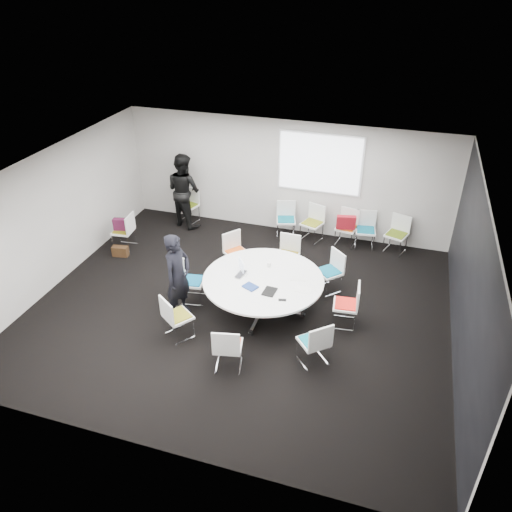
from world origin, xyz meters
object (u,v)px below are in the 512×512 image
(chair_back_a, at_px, (286,226))
(chair_person_back, at_px, (189,212))
(chair_ring_c, at_px, (287,262))
(chair_back_c, at_px, (346,234))
(chair_ring_e, at_px, (192,288))
(cup, at_px, (269,265))
(chair_back_e, at_px, (396,241))
(conference_table, at_px, (263,286))
(person_main, at_px, (178,277))
(chair_back_d, at_px, (365,237))
(maroon_bag, at_px, (122,224))
(chair_ring_g, at_px, (228,354))
(chair_ring_h, at_px, (314,350))
(laptop, at_px, (243,275))
(brown_bag, at_px, (120,251))
(chair_ring_a, at_px, (345,312))
(chair_spare_left, at_px, (125,237))
(chair_back_b, at_px, (312,230))
(chair_ring_b, at_px, (329,279))
(chair_ring_f, at_px, (178,324))
(chair_ring_d, at_px, (237,259))

(chair_back_a, xyz_separation_m, chair_person_back, (-2.63, 0.04, 0.00))
(chair_ring_c, height_order, chair_back_c, same)
(chair_ring_e, distance_m, cup, 1.62)
(chair_back_a, distance_m, chair_back_e, 2.64)
(conference_table, height_order, chair_back_c, chair_back_c)
(chair_ring_c, relative_size, person_main, 0.51)
(chair_back_d, height_order, maroon_bag, chair_back_d)
(chair_ring_g, bearing_deg, chair_ring_e, 117.92)
(chair_back_e, height_order, person_main, person_main)
(conference_table, relative_size, chair_back_c, 2.63)
(conference_table, height_order, chair_ring_c, chair_ring_c)
(chair_ring_h, bearing_deg, maroon_bag, 112.26)
(chair_back_d, xyz_separation_m, cup, (-1.62, -2.64, 0.50))
(chair_back_a, relative_size, laptop, 2.88)
(conference_table, xyz_separation_m, brown_bag, (-3.75, 0.99, -0.43))
(chair_ring_a, bearing_deg, chair_back_a, 26.36)
(laptop, xyz_separation_m, brown_bag, (-3.34, 0.99, -0.62))
(chair_spare_left, bearing_deg, chair_ring_h, -121.97)
(chair_ring_g, bearing_deg, chair_back_e, 51.11)
(chair_back_b, bearing_deg, chair_ring_e, 80.13)
(chair_ring_g, distance_m, brown_bag, 4.54)
(brown_bag, bearing_deg, conference_table, -14.74)
(chair_person_back, bearing_deg, chair_back_c, -164.07)
(chair_ring_b, relative_size, chair_ring_h, 1.00)
(person_main, bearing_deg, chair_back_d, -27.18)
(chair_back_a, bearing_deg, chair_ring_f, 61.90)
(chair_ring_a, height_order, person_main, person_main)
(chair_ring_a, bearing_deg, person_main, 95.68)
(chair_ring_g, xyz_separation_m, maroon_bag, (-3.74, 3.07, 0.34))
(chair_ring_h, xyz_separation_m, chair_back_b, (-0.92, 4.24, 0.00))
(chair_back_a, height_order, chair_back_e, same)
(person_main, bearing_deg, chair_ring_e, 9.16)
(chair_ring_a, bearing_deg, chair_back_e, -19.20)
(chair_ring_e, height_order, chair_back_a, same)
(chair_ring_e, distance_m, chair_back_b, 3.64)
(chair_back_b, xyz_separation_m, chair_back_e, (1.99, 0.02, 0.00))
(chair_ring_h, relative_size, cup, 9.78)
(conference_table, relative_size, chair_person_back, 2.63)
(chair_ring_e, distance_m, chair_person_back, 3.54)
(chair_back_d, xyz_separation_m, chair_spare_left, (-5.43, -1.73, 0.00))
(conference_table, bearing_deg, chair_ring_g, -93.42)
(chair_ring_c, distance_m, chair_person_back, 3.50)
(person_main, bearing_deg, chair_back_e, -33.13)
(chair_spare_left, xyz_separation_m, cup, (3.81, -0.92, 0.50))
(chair_ring_d, height_order, laptop, chair_ring_d)
(conference_table, distance_m, chair_spare_left, 4.08)
(chair_back_b, relative_size, person_main, 0.51)
(chair_back_c, distance_m, chair_person_back, 4.11)
(chair_spare_left, bearing_deg, chair_ring_f, -140.47)
(chair_ring_b, height_order, chair_ring_d, same)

